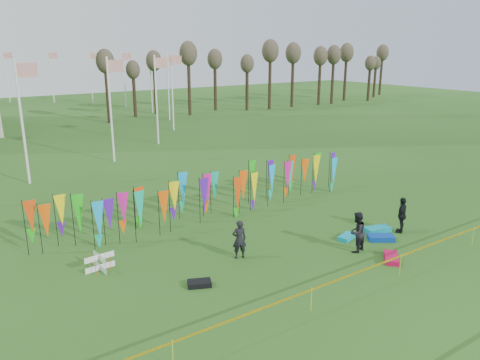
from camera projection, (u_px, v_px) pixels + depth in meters
ground at (330, 284)px, 17.87m from camera, size 160.00×160.00×0.00m
banner_row at (217, 190)px, 24.53m from camera, size 18.64×0.64×2.36m
caution_tape_near at (347, 277)px, 16.72m from camera, size 26.00×0.02×0.90m
tree_line at (276, 64)px, 68.42m from camera, size 53.92×1.92×7.84m
box_kite at (100, 262)px, 18.84m from camera, size 0.64×0.64×0.71m
person_left at (239, 239)px, 19.83m from camera, size 0.73×0.62×1.70m
person_mid at (357, 232)px, 20.44m from camera, size 0.99×0.74×1.83m
person_right at (402, 215)px, 22.58m from camera, size 1.20×1.03×1.78m
kite_bag_turquoise at (347, 237)px, 21.99m from camera, size 1.10×0.77×0.20m
kite_bag_blue at (381, 238)px, 21.83m from camera, size 1.33×1.18×0.25m
kite_bag_red at (391, 258)px, 19.79m from camera, size 1.26×1.22×0.22m
kite_bag_black at (199, 283)px, 17.68m from camera, size 1.02×0.82×0.20m
kite_bag_teal at (377, 229)px, 22.83m from camera, size 1.37×0.90×0.24m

